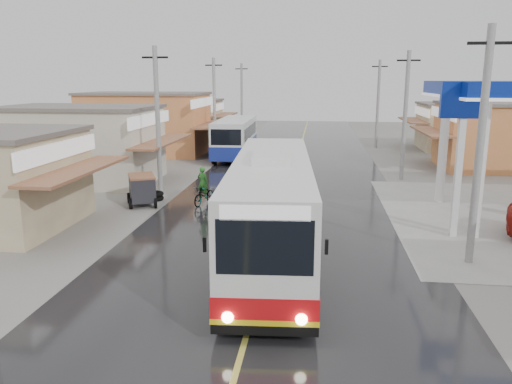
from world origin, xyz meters
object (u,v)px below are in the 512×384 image
at_px(tyre_stack, 155,196).
at_px(coach_bus, 272,207).
at_px(second_bus, 235,137).
at_px(tricycle_near, 142,188).
at_px(cyclist, 204,192).

bearing_deg(tyre_stack, coach_bus, -48.75).
bearing_deg(second_bus, tricycle_near, -98.86).
distance_m(coach_bus, second_bus, 23.48).
distance_m(coach_bus, tricycle_near, 10.01).
distance_m(coach_bus, tyre_stack, 10.67).
xyz_separation_m(second_bus, cyclist, (0.96, -15.58, -1.03)).
xyz_separation_m(second_bus, tricycle_near, (-2.13, -16.09, -0.80)).
bearing_deg(tyre_stack, cyclist, -11.98).
xyz_separation_m(cyclist, tyre_stack, (-2.79, 0.59, -0.43)).
relative_size(coach_bus, tricycle_near, 5.62).
height_order(second_bus, tyre_stack, second_bus).
bearing_deg(tyre_stack, second_bus, 83.04).
bearing_deg(tyre_stack, tricycle_near, -105.44).
relative_size(cyclist, tyre_stack, 2.20).
xyz_separation_m(second_bus, tyre_stack, (-1.83, -14.99, -1.45)).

